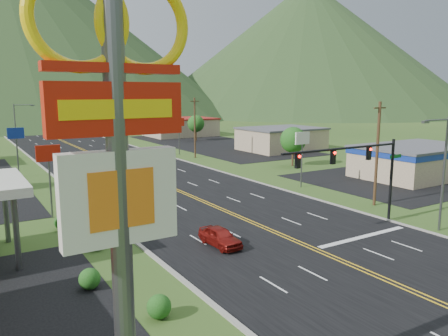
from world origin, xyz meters
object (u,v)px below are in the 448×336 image
pylon_sign (117,150)px  car_dark_mid (101,171)px  car_red_near (220,237)px  car_red_far (144,154)px  traffic_signal (360,163)px  streetlight_west (18,127)px  streetlight_east (442,166)px

pylon_sign → car_dark_mid: bearing=74.8°
car_red_near → car_red_far: (11.02, 42.62, 0.06)m
car_red_near → traffic_signal: bearing=-12.7°
pylon_sign → streetlight_west: size_ratio=1.56×
car_red_far → streetlight_west: bearing=-42.0°
streetlight_west → car_red_near: bearing=-83.2°
car_red_near → car_red_far: car_red_far is taller
pylon_sign → car_dark_mid: 46.50m
pylon_sign → car_red_near: pylon_sign is taller
car_red_far → car_red_near: bearing=66.5°
traffic_signal → car_red_near: (-11.74, 2.05, -4.65)m
traffic_signal → streetlight_west: size_ratio=1.46×
car_red_near → car_dark_mid: size_ratio=0.73×
streetlight_east → car_dark_mid: bearing=114.2°
car_dark_mid → pylon_sign: bearing=-100.1°
streetlight_east → car_red_near: 18.08m
pylon_sign → car_red_near: size_ratio=3.53×
pylon_sign → car_dark_mid: pylon_sign is taller
streetlight_east → streetlight_west: size_ratio=1.00×
car_dark_mid → car_red_far: car_dark_mid is taller
traffic_signal → streetlight_west: bearing=108.0°
streetlight_west → car_red_near: size_ratio=2.27×
streetlight_east → car_red_far: (-5.41, 48.67, -4.44)m
streetlight_east → pylon_sign: bearing=-164.2°
pylon_sign → streetlight_west: bearing=85.5°
streetlight_east → car_red_far: size_ratio=2.01×
streetlight_west → streetlight_east: bearing=-69.1°
traffic_signal → car_red_far: 44.91m
pylon_sign → car_red_near: bearing=50.1°
car_red_far → car_dark_mid: bearing=40.3°
streetlight_west → car_red_far: streetlight_west is taller
pylon_sign → streetlight_east: bearing=15.8°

